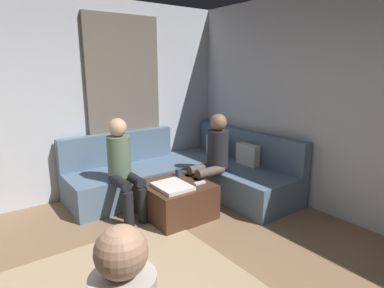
# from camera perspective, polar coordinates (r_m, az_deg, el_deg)

# --- Properties ---
(wall_back) EXTENTS (6.00, 0.12, 2.70)m
(wall_back) POSITION_cam_1_polar(r_m,az_deg,el_deg) (3.97, 30.70, 5.20)
(wall_back) COLOR silver
(wall_back) RESTS_ON ground_plane
(wall_left) EXTENTS (0.12, 6.00, 2.70)m
(wall_left) POSITION_cam_1_polar(r_m,az_deg,el_deg) (4.56, -27.44, 6.40)
(wall_left) COLOR silver
(wall_left) RESTS_ON ground_plane
(curtain_panel) EXTENTS (0.06, 1.10, 2.50)m
(curtain_panel) POSITION_cam_1_polar(r_m,az_deg,el_deg) (4.85, -11.75, 6.76)
(curtain_panel) COLOR #726659
(curtain_panel) RESTS_ON ground_plane
(sectional_couch) EXTENTS (2.10, 2.55, 0.87)m
(sectional_couch) POSITION_cam_1_polar(r_m,az_deg,el_deg) (4.69, -0.81, -5.32)
(sectional_couch) COLOR slate
(sectional_couch) RESTS_ON ground_plane
(ottoman) EXTENTS (0.76, 0.76, 0.42)m
(ottoman) POSITION_cam_1_polar(r_m,az_deg,el_deg) (4.02, -2.77, -9.75)
(ottoman) COLOR #4C2D1E
(ottoman) RESTS_ON ground_plane
(folded_blanket) EXTENTS (0.44, 0.36, 0.04)m
(folded_blanket) POSITION_cam_1_polar(r_m,az_deg,el_deg) (3.79, -3.49, -7.45)
(folded_blanket) COLOR white
(folded_blanket) RESTS_ON ottoman
(coffee_mug) EXTENTS (0.08, 0.08, 0.10)m
(coffee_mug) POSITION_cam_1_polar(r_m,az_deg,el_deg) (4.19, -2.41, -4.98)
(coffee_mug) COLOR #334C72
(coffee_mug) RESTS_ON ottoman
(game_remote) EXTENTS (0.05, 0.15, 0.02)m
(game_remote) POSITION_cam_1_polar(r_m,az_deg,el_deg) (3.92, 1.37, -6.86)
(game_remote) COLOR white
(game_remote) RESTS_ON ottoman
(person_on_couch_back) EXTENTS (0.30, 0.60, 1.20)m
(person_on_couch_back) POSITION_cam_1_polar(r_m,az_deg,el_deg) (4.25, 3.55, -2.05)
(person_on_couch_back) COLOR brown
(person_on_couch_back) RESTS_ON ground_plane
(person_on_couch_side) EXTENTS (0.60, 0.30, 1.20)m
(person_on_couch_side) POSITION_cam_1_polar(r_m,az_deg,el_deg) (3.96, -12.10, -3.49)
(person_on_couch_side) COLOR black
(person_on_couch_side) RESTS_ON ground_plane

